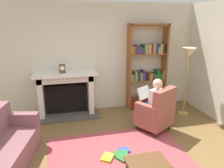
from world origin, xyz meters
TOP-DOWN VIEW (x-y plane):
  - ground at (0.00, 0.00)m, footprint 14.00×14.00m
  - back_wall at (0.00, 2.55)m, footprint 5.60×0.10m
  - side_wall_right at (2.65, 1.25)m, footprint 0.10×5.20m
  - area_rug at (0.00, 0.30)m, footprint 2.40×1.80m
  - fireplace at (-0.77, 2.30)m, footprint 1.49×0.64m
  - mantel_clock at (-0.83, 2.20)m, footprint 0.14×0.14m
  - bookshelf at (1.32, 2.33)m, footprint 1.02×0.32m
  - armchair_reading at (1.02, 1.01)m, footprint 0.87×0.86m
  - seated_reader at (0.96, 1.11)m, footprint 0.54×0.59m
  - side_table at (0.17, -0.49)m, footprint 0.56×0.39m
  - scattered_books at (-0.01, 0.31)m, footprint 0.58×0.42m
  - floor_lamp at (2.06, 1.63)m, footprint 0.32×0.32m

SIDE VIEW (x-z plane):
  - ground at x=0.00m, z-range 0.00..0.00m
  - area_rug at x=0.00m, z-range 0.00..0.01m
  - scattered_books at x=-0.01m, z-range 0.01..0.05m
  - side_table at x=0.17m, z-range 0.15..0.59m
  - armchair_reading at x=1.02m, z-range -0.06..0.91m
  - fireplace at x=-0.77m, z-range 0.03..1.13m
  - seated_reader at x=0.96m, z-range 0.05..1.19m
  - bookshelf at x=1.32m, z-range -0.06..2.14m
  - mantel_clock at x=-0.83m, z-range 1.10..1.30m
  - back_wall at x=0.00m, z-range 0.00..2.70m
  - side_wall_right at x=2.65m, z-range 0.00..2.70m
  - floor_lamp at x=2.06m, z-range 0.58..2.24m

